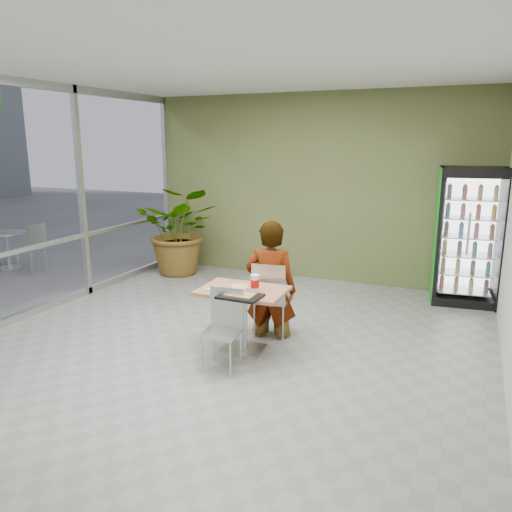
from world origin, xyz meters
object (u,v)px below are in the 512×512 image
object	(u,v)px
chair_near	(224,322)
beverage_fridge	(468,236)
potted_plant	(181,230)
soda_cup	(255,283)
cafeteria_tray	(240,296)
seated_woman	(271,290)
dining_table	(243,307)
chair_far	(270,294)

from	to	relation	value
chair_near	beverage_fridge	bearing A→B (deg)	49.99
beverage_fridge	potted_plant	bearing A→B (deg)	176.48
soda_cup	beverage_fridge	size ratio (longest dim) A/B	0.09
soda_cup	potted_plant	world-z (taller)	potted_plant
cafeteria_tray	chair_near	bearing A→B (deg)	-133.83
cafeteria_tray	seated_woman	bearing A→B (deg)	90.25
dining_table	beverage_fridge	size ratio (longest dim) A/B	0.49
beverage_fridge	seated_woman	bearing A→B (deg)	-138.94
cafeteria_tray	potted_plant	bearing A→B (deg)	131.04
chair_near	seated_woman	size ratio (longest dim) A/B	0.49
dining_table	cafeteria_tray	size ratio (longest dim) A/B	2.18
soda_cup	potted_plant	distance (m)	3.80
chair_far	chair_near	bearing A→B (deg)	73.60
seated_woman	chair_far	bearing A→B (deg)	98.18
cafeteria_tray	potted_plant	world-z (taller)	potted_plant
soda_cup	potted_plant	bearing A→B (deg)	134.55
dining_table	seated_woman	xyz separation A→B (m)	(0.10, 0.59, 0.05)
chair_near	potted_plant	world-z (taller)	potted_plant
chair_near	seated_woman	xyz separation A→B (m)	(0.12, 1.03, 0.08)
chair_near	beverage_fridge	world-z (taller)	beverage_fridge
soda_cup	cafeteria_tray	distance (m)	0.33
dining_table	potted_plant	distance (m)	3.73
chair_near	soda_cup	distance (m)	0.58
cafeteria_tray	potted_plant	xyz separation A→B (m)	(-2.63, 3.03, 0.04)
chair_near	potted_plant	bearing A→B (deg)	122.42
chair_far	cafeteria_tray	xyz separation A→B (m)	(-0.01, -0.84, 0.21)
cafeteria_tray	potted_plant	size ratio (longest dim) A/B	0.28
seated_woman	potted_plant	distance (m)	3.40
chair_far	beverage_fridge	xyz separation A→B (m)	(2.17, 2.44, 0.46)
cafeteria_tray	beverage_fridge	world-z (taller)	beverage_fridge
chair_near	cafeteria_tray	bearing A→B (deg)	40.18
beverage_fridge	cafeteria_tray	bearing A→B (deg)	-130.14
chair_far	seated_woman	world-z (taller)	seated_woman
seated_woman	potted_plant	xyz separation A→B (m)	(-2.63, 2.14, 0.22)
seated_woman	cafeteria_tray	size ratio (longest dim) A/B	3.87
dining_table	potted_plant	world-z (taller)	potted_plant
cafeteria_tray	beverage_fridge	bearing A→B (deg)	56.45
seated_woman	soda_cup	bearing A→B (deg)	85.52
soda_cup	cafeteria_tray	size ratio (longest dim) A/B	0.39
dining_table	chair_near	size ratio (longest dim) A/B	1.16
seated_woman	dining_table	bearing A→B (deg)	71.93
chair_near	beverage_fridge	size ratio (longest dim) A/B	0.42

